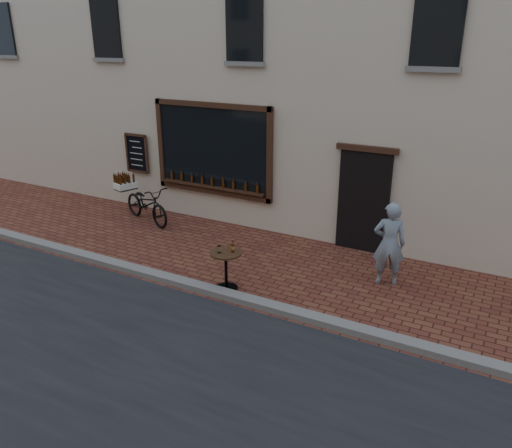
% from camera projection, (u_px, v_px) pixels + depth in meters
% --- Properties ---
extents(ground, '(90.00, 90.00, 0.00)m').
position_uv_depth(ground, '(200.00, 296.00, 9.04)').
color(ground, '#59251C').
rests_on(ground, ground).
extents(kerb, '(90.00, 0.25, 0.12)m').
position_uv_depth(kerb, '(206.00, 289.00, 9.19)').
color(kerb, slate).
rests_on(kerb, ground).
extents(shop_building, '(28.00, 6.20, 10.00)m').
position_uv_depth(shop_building, '(338.00, 12.00, 12.62)').
color(shop_building, beige).
rests_on(shop_building, ground).
extents(cargo_bicycle, '(2.21, 1.22, 1.02)m').
position_uv_depth(cargo_bicycle, '(146.00, 203.00, 12.53)').
color(cargo_bicycle, black).
rests_on(cargo_bicycle, ground).
extents(bistro_table, '(0.58, 0.58, 1.00)m').
position_uv_depth(bistro_table, '(226.00, 263.00, 9.13)').
color(bistro_table, black).
rests_on(bistro_table, ground).
extents(pedestrian, '(0.68, 0.56, 1.62)m').
position_uv_depth(pedestrian, '(389.00, 244.00, 9.25)').
color(pedestrian, gray).
rests_on(pedestrian, ground).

